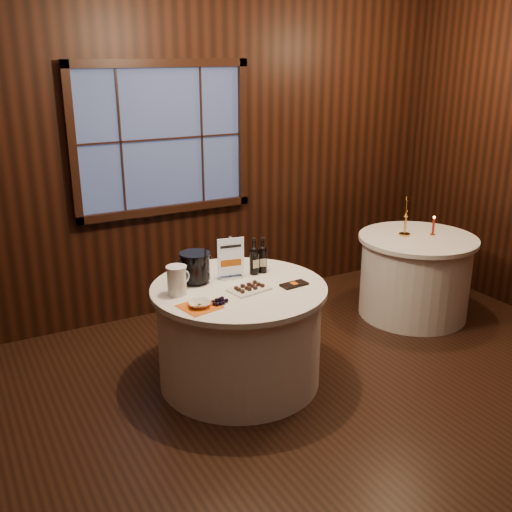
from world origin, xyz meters
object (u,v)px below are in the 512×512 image
port_bottle_right (263,257)px  chocolate_box (294,284)px  cracker_bowl (199,304)px  grape_bunch (220,301)px  sign_stand (231,264)px  glass_pitcher (177,280)px  ice_bucket (195,267)px  side_table (415,276)px  port_bottle_left (254,259)px  chocolate_plate (249,288)px  main_table (239,334)px  brass_candlestick (406,221)px  red_candle (433,228)px

port_bottle_right → chocolate_box: (0.07, -0.35, -0.11)m
cracker_bowl → grape_bunch: bearing=-11.1°
sign_stand → glass_pitcher: bearing=-157.9°
grape_bunch → glass_pitcher: (-0.18, 0.31, 0.08)m
port_bottle_right → grape_bunch: port_bottle_right is taller
ice_bucket → grape_bunch: size_ratio=1.23×
side_table → port_bottle_right: 1.79m
port_bottle_left → grape_bunch: 0.63m
side_table → chocolate_plate: 2.05m
port_bottle_left → side_table: bearing=4.8°
port_bottle_right → chocolate_box: bearing=-55.8°
main_table → sign_stand: (0.02, 0.17, 0.49)m
main_table → grape_bunch: grape_bunch is taller
side_table → ice_bucket: ice_bucket is taller
port_bottle_left → glass_pitcher: (-0.66, -0.09, -0.02)m
cracker_bowl → ice_bucket: bearing=69.9°
port_bottle_left → port_bottle_right: (0.08, 0.00, -0.00)m
port_bottle_right → ice_bucket: bearing=-161.5°
chocolate_box → glass_pitcher: glass_pitcher is taller
chocolate_plate → cracker_bowl: 0.44m
ice_bucket → glass_pitcher: 0.25m
port_bottle_left → chocolate_box: bearing=-67.1°
side_table → brass_candlestick: (-0.08, 0.09, 0.52)m
sign_stand → grape_bunch: size_ratio=1.74×
port_bottle_left → cracker_bowl: 0.73m
sign_stand → chocolate_box: 0.50m
port_bottle_right → ice_bucket: (-0.54, 0.05, 0.00)m
glass_pitcher → chocolate_plate: bearing=-41.2°
chocolate_plate → red_candle: (2.12, 0.38, 0.06)m
sign_stand → brass_candlestick: bearing=16.1°
chocolate_box → brass_candlestick: (1.56, 0.57, 0.13)m
side_table → chocolate_box: (-1.64, -0.48, 0.39)m
cracker_bowl → brass_candlestick: size_ratio=0.39×
red_candle → port_bottle_right: bearing=-176.9°
red_candle → main_table: bearing=-172.8°
chocolate_plate → glass_pitcher: (-0.47, 0.18, 0.09)m
side_table → port_bottle_right: size_ratio=3.88×
main_table → chocolate_plate: 0.41m
sign_stand → grape_bunch: bearing=-114.9°
main_table → red_candle: 2.21m
main_table → side_table: 2.02m
main_table → chocolate_plate: bearing=-76.6°
ice_bucket → cracker_bowl: 0.46m
main_table → port_bottle_right: size_ratio=4.60×
port_bottle_right → red_candle: 1.86m
cracker_bowl → red_candle: size_ratio=0.79×
port_bottle_left → chocolate_plate: bearing=-124.0°
main_table → brass_candlestick: 2.02m
side_table → port_bottle_left: (-1.79, -0.14, 0.51)m
port_bottle_left → chocolate_box: port_bottle_left is taller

